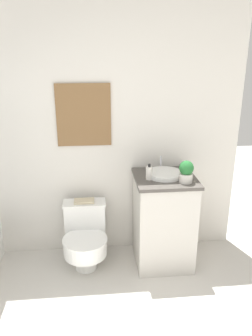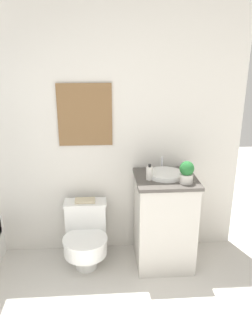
% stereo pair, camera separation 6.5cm
% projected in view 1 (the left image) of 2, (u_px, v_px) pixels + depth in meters
% --- Properties ---
extents(wall_back, '(3.54, 0.07, 2.50)m').
position_uv_depth(wall_back, '(56.00, 132.00, 3.06)').
color(wall_back, silver).
rests_on(wall_back, ground_plane).
extents(toilet, '(0.41, 0.56, 0.60)m').
position_uv_depth(toilet, '(85.00, 236.00, 3.11)').
color(toilet, white).
rests_on(toilet, ground_plane).
extents(vanity, '(0.55, 0.56, 0.89)m').
position_uv_depth(vanity, '(163.00, 220.00, 3.12)').
color(vanity, beige).
rests_on(vanity, ground_plane).
extents(sink, '(0.33, 0.36, 0.13)m').
position_uv_depth(sink, '(165.00, 174.00, 2.98)').
color(sink, white).
rests_on(sink, vanity).
extents(soap_bottle, '(0.06, 0.06, 0.14)m').
position_uv_depth(soap_bottle, '(149.00, 173.00, 2.89)').
color(soap_bottle, silver).
rests_on(soap_bottle, vanity).
extents(potted_plant, '(0.13, 0.13, 0.19)m').
position_uv_depth(potted_plant, '(186.00, 171.00, 2.81)').
color(potted_plant, beige).
rests_on(potted_plant, vanity).
extents(book_on_tank, '(0.19, 0.11, 0.02)m').
position_uv_depth(book_on_tank, '(84.00, 201.00, 3.13)').
color(book_on_tank, beige).
rests_on(book_on_tank, toilet).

